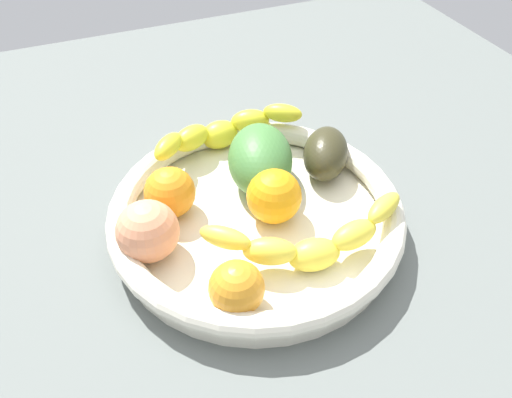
{
  "coord_description": "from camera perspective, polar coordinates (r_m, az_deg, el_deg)",
  "views": [
    {
      "loc": [
        -16.28,
        -39.85,
        47.3
      ],
      "look_at": [
        0.0,
        0.0,
        7.95
      ],
      "focal_mm": 36.35,
      "sensor_mm": 36.0,
      "label": 1
    }
  ],
  "objects": [
    {
      "name": "mango_green",
      "position": [
        0.63,
        0.46,
        4.4
      ],
      "size": [
        11.39,
        13.5,
        7.11
      ],
      "primitive_type": "ellipsoid",
      "rotation": [
        0.0,
        0.0,
        1.21
      ],
      "color": "#447C3A",
      "rests_on": "fruit_bowl"
    },
    {
      "name": "orange_mid_right",
      "position": [
        0.6,
        -9.46,
        0.73
      ],
      "size": [
        5.94,
        5.94,
        5.94
      ],
      "primitive_type": "sphere",
      "color": "orange",
      "rests_on": "fruit_bowl"
    },
    {
      "name": "avocado_dark",
      "position": [
        0.66,
        7.66,
        5.0
      ],
      "size": [
        9.44,
        10.37,
        5.63
      ],
      "primitive_type": "ellipsoid",
      "rotation": [
        0.0,
        0.0,
        4.13
      ],
      "color": "#35331D",
      "rests_on": "fruit_bowl"
    },
    {
      "name": "banana_draped_left",
      "position": [
        0.54,
        6.13,
        -4.61
      ],
      "size": [
        23.31,
        8.76,
        4.96
      ],
      "color": "yellow",
      "rests_on": "fruit_bowl"
    },
    {
      "name": "peach_blush",
      "position": [
        0.55,
        -11.84,
        -3.49
      ],
      "size": [
        6.72,
        6.72,
        6.72
      ],
      "primitive_type": "sphere",
      "color": "#EF966B",
      "rests_on": "fruit_bowl"
    },
    {
      "name": "kitchen_counter",
      "position": [
        0.63,
        0.0,
        -4.35
      ],
      "size": [
        120.0,
        120.0,
        3.0
      ],
      "primitive_type": "cube",
      "color": "slate",
      "rests_on": "ground"
    },
    {
      "name": "orange_front",
      "position": [
        0.58,
        2.0,
        0.3
      ],
      "size": [
        6.32,
        6.32,
        6.32
      ],
      "primitive_type": "sphere",
      "color": "orange",
      "rests_on": "fruit_bowl"
    },
    {
      "name": "orange_mid_left",
      "position": [
        0.5,
        -2.15,
        -9.76
      ],
      "size": [
        5.5,
        5.5,
        5.5
      ],
      "primitive_type": "sphere",
      "color": "orange",
      "rests_on": "fruit_bowl"
    },
    {
      "name": "fruit_bowl",
      "position": [
        0.6,
        0.0,
        -1.81
      ],
      "size": [
        33.93,
        33.93,
        4.63
      ],
      "color": "silver",
      "rests_on": "kitchen_counter"
    },
    {
      "name": "banana_draped_right",
      "position": [
        0.69,
        -3.72,
        7.49
      ],
      "size": [
        21.52,
        8.29,
        5.72
      ],
      "color": "yellow",
      "rests_on": "fruit_bowl"
    }
  ]
}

